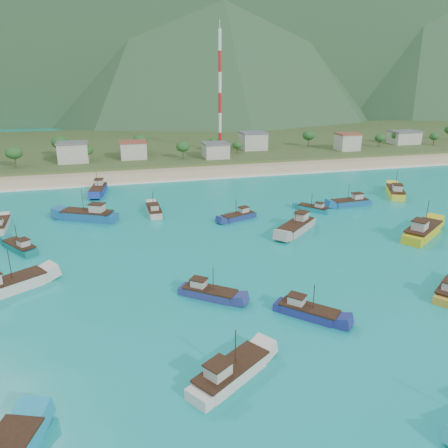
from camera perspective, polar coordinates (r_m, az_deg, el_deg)
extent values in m
plane|color=#0C8A8E|center=(71.45, -1.75, -7.37)|extent=(600.00, 600.00, 0.00)
cube|color=beige|center=(145.56, -8.82, 6.35)|extent=(400.00, 18.00, 1.20)
cube|color=#385123|center=(205.29, -10.72, 9.99)|extent=(400.00, 110.00, 2.40)
cube|color=white|center=(136.36, -8.37, 5.50)|extent=(400.00, 2.50, 0.08)
cube|color=#284C2D|center=(365.74, -20.63, 24.94)|extent=(800.00, 160.00, 150.00)
cube|color=beige|center=(164.76, -19.09, 8.77)|extent=(10.12, 7.85, 6.62)
cube|color=beige|center=(166.20, -11.76, 9.39)|extent=(9.21, 7.69, 5.95)
cube|color=beige|center=(164.65, -1.11, 9.53)|extent=(8.74, 8.82, 5.07)
cube|color=beige|center=(183.31, 3.80, 10.74)|extent=(9.80, 9.45, 6.60)
cube|color=beige|center=(187.82, 15.81, 10.24)|extent=(8.39, 7.46, 6.38)
cube|color=beige|center=(213.47, 22.46, 10.37)|extent=(12.01, 8.59, 5.15)
cylinder|color=red|center=(177.63, -0.51, 10.66)|extent=(1.20, 1.20, 7.57)
cylinder|color=white|center=(176.66, -0.52, 13.09)|extent=(1.20, 1.20, 7.57)
cylinder|color=red|center=(176.00, -0.53, 15.54)|extent=(1.20, 1.20, 7.57)
cylinder|color=white|center=(175.66, -0.54, 18.00)|extent=(1.20, 1.20, 7.57)
cylinder|color=red|center=(175.65, -0.55, 20.47)|extent=(1.20, 1.20, 7.57)
cylinder|color=white|center=(175.97, -0.55, 22.94)|extent=(1.20, 1.20, 7.57)
cube|color=#BCB5AA|center=(105.95, -27.14, -0.23)|extent=(3.41, 9.94, 1.78)
cube|color=teal|center=(108.29, 11.52, 1.86)|extent=(6.91, 7.77, 1.47)
cube|color=beige|center=(107.27, 12.36, 2.38)|extent=(2.30, 2.35, 1.19)
cylinder|color=#382114|center=(107.80, 11.39, 3.12)|extent=(0.12, 0.12, 3.30)
cube|color=#175993|center=(114.70, 16.07, 2.58)|extent=(10.42, 3.51, 1.87)
cube|color=beige|center=(115.39, 17.02, 3.46)|extent=(2.42, 1.99, 1.52)
cylinder|color=#382114|center=(113.58, 15.96, 4.02)|extent=(0.12, 0.12, 4.21)
cube|color=silver|center=(50.77, 1.01, -19.03)|extent=(10.71, 8.65, 1.96)
cube|color=beige|center=(48.38, -0.76, -18.60)|extent=(3.13, 3.00, 1.59)
cylinder|color=#382114|center=(49.25, 1.51, -15.79)|extent=(0.12, 0.12, 4.40)
cube|color=navy|center=(100.08, 1.80, 0.84)|extent=(9.09, 5.78, 1.59)
cube|color=beige|center=(100.72, 2.60, 1.82)|extent=(2.46, 2.25, 1.30)
cylinder|color=#382114|center=(98.99, 1.59, 2.21)|extent=(0.12, 0.12, 3.59)
cube|color=#1C37A1|center=(126.53, -16.09, 4.16)|extent=(5.04, 11.90, 2.10)
cube|color=beige|center=(128.33, -16.00, 5.25)|extent=(2.47, 2.90, 1.70)
cylinder|color=#382114|center=(125.10, -16.28, 5.59)|extent=(0.12, 0.12, 4.72)
cube|color=#A8A499|center=(93.39, 9.39, -0.59)|extent=(11.40, 10.73, 2.20)
cube|color=beige|center=(94.90, 10.08, 0.97)|extent=(3.53, 3.49, 1.79)
cylinder|color=#382114|center=(91.65, 9.33, 1.39)|extent=(0.12, 0.12, 4.95)
cube|color=navy|center=(66.27, -1.83, -9.23)|extent=(8.83, 7.75, 1.66)
cube|color=beige|center=(66.30, -3.31, -7.77)|extent=(2.66, 2.59, 1.35)
cylinder|color=#382114|center=(64.83, -1.43, -7.22)|extent=(0.12, 0.12, 3.73)
cube|color=navy|center=(62.66, 11.01, -11.41)|extent=(8.36, 8.49, 1.67)
cube|color=beige|center=(62.46, 9.47, -9.82)|extent=(2.67, 2.67, 1.36)
cylinder|color=#382114|center=(61.19, 11.64, -9.33)|extent=(0.12, 0.12, 3.76)
cube|color=yellow|center=(128.41, 21.44, 3.81)|extent=(8.69, 12.41, 2.20)
cube|color=beige|center=(125.56, 21.71, 4.39)|extent=(3.23, 3.46, 1.79)
cylinder|color=#382114|center=(128.24, 21.59, 5.43)|extent=(0.12, 0.12, 4.95)
cube|color=#1A5A92|center=(104.30, -17.43, 0.93)|extent=(13.33, 9.31, 2.36)
cube|color=beige|center=(102.41, -16.25, 1.98)|extent=(3.71, 3.46, 1.92)
cylinder|color=#382114|center=(103.58, -18.00, 2.98)|extent=(0.12, 0.12, 5.32)
cube|color=beige|center=(75.43, -26.26, -7.42)|extent=(12.20, 9.57, 2.21)
cylinder|color=#382114|center=(74.21, -26.18, -4.77)|extent=(0.12, 0.12, 4.98)
cube|color=#0F6965|center=(91.39, -25.12, -2.87)|extent=(7.42, 8.98, 1.65)
cube|color=beige|center=(89.27, -24.74, -2.29)|extent=(2.55, 2.65, 1.34)
cylinder|color=#382114|center=(90.94, -25.50, -1.22)|extent=(0.12, 0.12, 3.72)
cube|color=gold|center=(98.50, 24.54, -1.00)|extent=(13.38, 10.93, 2.45)
cube|color=beige|center=(95.28, 24.23, -0.19)|extent=(3.93, 3.77, 1.99)
cylinder|color=#382114|center=(98.02, 24.99, 1.31)|extent=(0.12, 0.12, 5.52)
cube|color=#C0B4AD|center=(105.51, -9.15, 1.63)|extent=(3.02, 9.75, 1.76)
cube|color=beige|center=(103.15, -9.06, 2.16)|extent=(1.81, 2.23, 1.43)
cylinder|color=#382114|center=(105.21, -9.27, 3.21)|extent=(0.12, 0.12, 3.97)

